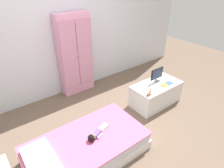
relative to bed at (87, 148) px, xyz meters
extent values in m
cube|color=brown|center=(0.44, 0.14, -0.15)|extent=(10.00, 10.00, 0.02)
cube|color=silver|center=(0.44, 1.72, 1.21)|extent=(6.40, 0.05, 2.70)
cube|color=white|center=(0.00, 0.00, -0.07)|extent=(1.57, 0.87, 0.15)
cube|color=silver|center=(0.00, 0.00, 0.07)|extent=(1.53, 0.83, 0.13)
cube|color=#D65B84|center=(0.00, 0.00, 0.14)|extent=(1.56, 0.86, 0.02)
cube|color=white|center=(-0.59, 0.00, 0.18)|extent=(0.32, 0.63, 0.07)
cube|color=#6B4CB2|center=(0.16, -0.01, 0.18)|extent=(0.15, 0.12, 0.06)
cube|color=beige|center=(0.29, 0.05, 0.16)|extent=(0.16, 0.09, 0.04)
cube|color=beige|center=(0.30, 0.02, 0.16)|extent=(0.16, 0.09, 0.04)
cube|color=beige|center=(0.14, 0.04, 0.16)|extent=(0.10, 0.06, 0.03)
cube|color=beige|center=(0.17, -0.06, 0.16)|extent=(0.10, 0.06, 0.03)
sphere|color=beige|center=(0.06, -0.05, 0.19)|extent=(0.09, 0.09, 0.09)
sphere|color=black|center=(0.05, -0.05, 0.19)|extent=(0.10, 0.10, 0.10)
cube|color=#E599BC|center=(0.72, 1.57, 0.65)|extent=(0.65, 0.20, 1.58)
cube|color=#C986A6|center=(0.55, 1.46, 0.69)|extent=(0.30, 0.02, 1.29)
cube|color=#C986A6|center=(0.88, 1.46, 0.69)|extent=(0.30, 0.02, 1.29)
sphere|color=gold|center=(0.68, 1.44, 0.65)|extent=(0.02, 0.02, 0.02)
sphere|color=gold|center=(0.76, 1.44, 0.65)|extent=(0.02, 0.02, 0.02)
cube|color=silver|center=(1.64, 0.27, 0.07)|extent=(0.93, 0.49, 0.42)
cylinder|color=#99999E|center=(1.71, 0.36, 0.28)|extent=(0.10, 0.10, 0.01)
cylinder|color=#99999E|center=(1.71, 0.36, 0.31)|extent=(0.02, 0.02, 0.05)
cube|color=black|center=(1.71, 0.36, 0.43)|extent=(0.29, 0.02, 0.20)
cube|color=#28334C|center=(1.71, 0.34, 0.43)|extent=(0.27, 0.01, 0.18)
cube|color=#8E6642|center=(1.26, 0.12, 0.28)|extent=(0.10, 0.01, 0.01)
cube|color=#8E6642|center=(1.26, 0.09, 0.28)|extent=(0.10, 0.01, 0.01)
cube|color=#D1B289|center=(1.26, 0.11, 0.33)|extent=(0.07, 0.03, 0.04)
cylinder|color=#D1B289|center=(1.28, 0.12, 0.30)|extent=(0.01, 0.01, 0.02)
cylinder|color=#D1B289|center=(1.28, 0.10, 0.30)|extent=(0.01, 0.01, 0.02)
cylinder|color=#D1B289|center=(1.24, 0.12, 0.30)|extent=(0.01, 0.01, 0.02)
cylinder|color=#D1B289|center=(1.24, 0.10, 0.30)|extent=(0.01, 0.01, 0.02)
cylinder|color=#D1B289|center=(1.29, 0.11, 0.36)|extent=(0.02, 0.02, 0.02)
sphere|color=#D1B289|center=(1.29, 0.11, 0.38)|extent=(0.04, 0.04, 0.04)
cube|color=orange|center=(1.71, 0.16, 0.28)|extent=(0.12, 0.10, 0.01)
cube|color=blue|center=(1.84, 0.16, 0.28)|extent=(0.13, 0.10, 0.01)
camera|label=1|loc=(-0.81, -1.61, 2.03)|focal=30.69mm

